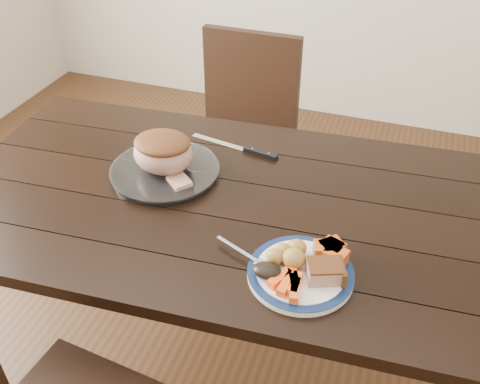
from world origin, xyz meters
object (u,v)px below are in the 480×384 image
(dining_table, at_px, (217,221))
(fork, at_px, (247,256))
(carving_knife, at_px, (250,150))
(chair_far, at_px, (242,132))
(dinner_plate, at_px, (300,274))
(serving_platter, at_px, (165,172))
(roast_joint, at_px, (163,153))
(pork_slice, at_px, (325,272))

(dining_table, distance_m, fork, 0.31)
(carving_knife, bearing_deg, chair_far, 121.40)
(dinner_plate, height_order, carving_knife, dinner_plate)
(chair_far, height_order, serving_platter, chair_far)
(fork, xyz_separation_m, roast_joint, (-0.36, 0.28, 0.06))
(dinner_plate, bearing_deg, chair_far, 116.40)
(dinner_plate, relative_size, serving_platter, 0.79)
(dinner_plate, distance_m, roast_joint, 0.58)
(chair_far, bearing_deg, carving_knife, 112.11)
(pork_slice, relative_size, carving_knife, 0.27)
(dinner_plate, bearing_deg, serving_platter, 150.17)
(fork, bearing_deg, roast_joint, 165.04)
(carving_knife, bearing_deg, dinner_plate, -49.42)
(dining_table, bearing_deg, chair_far, 103.07)
(fork, height_order, roast_joint, roast_joint)
(dining_table, distance_m, roast_joint, 0.26)
(serving_platter, height_order, carving_knife, serving_platter)
(dining_table, height_order, carving_knife, carving_knife)
(dinner_plate, xyz_separation_m, carving_knife, (-0.29, 0.50, -0.00))
(fork, relative_size, roast_joint, 0.92)
(pork_slice, bearing_deg, roast_joint, 152.41)
(roast_joint, height_order, carving_knife, roast_joint)
(pork_slice, xyz_separation_m, roast_joint, (-0.56, 0.29, 0.04))
(serving_platter, distance_m, fork, 0.46)
(dining_table, distance_m, pork_slice, 0.46)
(chair_far, height_order, dinner_plate, chair_far)
(carving_knife, bearing_deg, pork_slice, -44.97)
(serving_platter, bearing_deg, fork, -37.89)
(serving_platter, relative_size, fork, 1.93)
(pork_slice, xyz_separation_m, carving_knife, (-0.35, 0.50, -0.03))
(fork, bearing_deg, serving_platter, 165.04)
(chair_far, xyz_separation_m, fork, (0.34, -0.97, 0.25))
(chair_far, bearing_deg, fork, 110.12)
(serving_platter, height_order, roast_joint, roast_joint)
(chair_far, xyz_separation_m, carving_knife, (0.19, -0.48, 0.23))
(carving_knife, bearing_deg, fork, -62.57)
(fork, bearing_deg, dining_table, 149.87)
(roast_joint, bearing_deg, carving_knife, 44.93)
(dining_table, relative_size, serving_platter, 5.02)
(pork_slice, bearing_deg, serving_platter, 152.41)
(chair_far, bearing_deg, serving_platter, 88.82)
(chair_far, distance_m, dinner_plate, 1.11)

